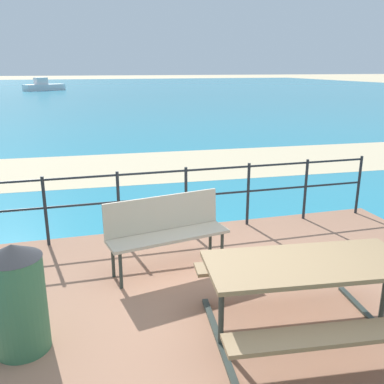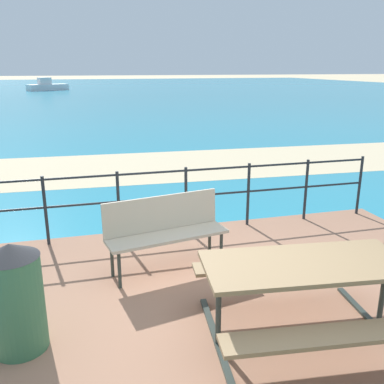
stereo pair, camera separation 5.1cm
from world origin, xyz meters
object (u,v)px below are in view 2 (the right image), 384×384
(park_bench, at_px, (165,227))
(boat_near, at_px, (48,86))
(picnic_table, at_px, (305,280))
(trash_bin, at_px, (16,297))

(park_bench, distance_m, boat_near, 43.24)
(picnic_table, xyz_separation_m, park_bench, (-0.91, 1.67, -0.04))
(picnic_table, bearing_deg, park_bench, 124.74)
(picnic_table, xyz_separation_m, boat_near, (-4.65, 44.74, -0.21))
(picnic_table, bearing_deg, boat_near, 102.17)
(picnic_table, height_order, park_bench, park_bench)
(trash_bin, height_order, boat_near, boat_near)
(park_bench, height_order, trash_bin, trash_bin)
(park_bench, relative_size, trash_bin, 1.52)
(picnic_table, bearing_deg, trash_bin, 174.51)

